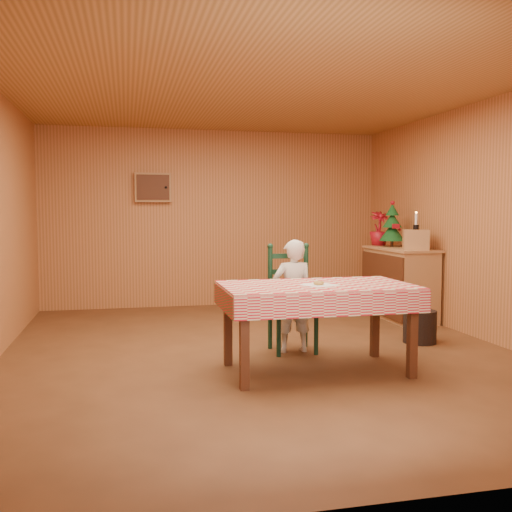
{
  "coord_description": "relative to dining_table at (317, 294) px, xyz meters",
  "views": [
    {
      "loc": [
        -1.28,
        -5.43,
        1.4
      ],
      "look_at": [
        0.0,
        0.2,
        0.95
      ],
      "focal_mm": 40.0,
      "sensor_mm": 36.0,
      "label": 1
    }
  ],
  "objects": [
    {
      "name": "ground",
      "position": [
        -0.32,
        0.76,
        -0.69
      ],
      "size": [
        6.0,
        6.0,
        0.0
      ],
      "primitive_type": "plane",
      "color": "brown",
      "rests_on": "ground"
    },
    {
      "name": "cabin_walls",
      "position": [
        -0.33,
        1.29,
        1.14
      ],
      "size": [
        5.1,
        6.05,
        2.65
      ],
      "color": "#BC7644",
      "rests_on": "ground"
    },
    {
      "name": "dining_table",
      "position": [
        0.0,
        0.0,
        0.0
      ],
      "size": [
        1.66,
        0.96,
        0.77
      ],
      "color": "#4F2715",
      "rests_on": "ground"
    },
    {
      "name": "ladder_chair",
      "position": [
        0.0,
        0.79,
        -0.18
      ],
      "size": [
        0.44,
        0.4,
        1.08
      ],
      "color": "black",
      "rests_on": "ground"
    },
    {
      "name": "seated_child",
      "position": [
        -0.0,
        0.73,
        -0.13
      ],
      "size": [
        0.41,
        0.27,
        1.12
      ],
      "primitive_type": "imported",
      "rotation": [
        0.0,
        0.0,
        3.14
      ],
      "color": "silver",
      "rests_on": "ground"
    },
    {
      "name": "napkin",
      "position": [
        -0.0,
        -0.05,
        0.08
      ],
      "size": [
        0.34,
        0.34,
        0.0
      ],
      "primitive_type": "cube",
      "rotation": [
        0.0,
        0.0,
        0.38
      ],
      "color": "white",
      "rests_on": "dining_table"
    },
    {
      "name": "donut",
      "position": [
        -0.0,
        -0.05,
        0.1
      ],
      "size": [
        0.1,
        0.1,
        0.03
      ],
      "primitive_type": "torus",
      "rotation": [
        0.0,
        0.0,
        0.13
      ],
      "color": "#BD9243",
      "rests_on": "napkin"
    },
    {
      "name": "shelf_unit",
      "position": [
        1.88,
        2.16,
        -0.22
      ],
      "size": [
        0.54,
        1.24,
        0.93
      ],
      "color": "tan",
      "rests_on": "ground"
    },
    {
      "name": "crate",
      "position": [
        1.89,
        1.76,
        0.37
      ],
      "size": [
        0.39,
        0.39,
        0.25
      ],
      "primitive_type": "cube",
      "rotation": [
        0.0,
        0.0,
        -0.4
      ],
      "color": "tan",
      "rests_on": "shelf_unit"
    },
    {
      "name": "christmas_tree",
      "position": [
        1.89,
        2.41,
        0.52
      ],
      "size": [
        0.34,
        0.34,
        0.62
      ],
      "color": "#4F2715",
      "rests_on": "shelf_unit"
    },
    {
      "name": "flower_arrangement",
      "position": [
        1.84,
        2.71,
        0.48
      ],
      "size": [
        0.27,
        0.27,
        0.48
      ],
      "primitive_type": "imported",
      "rotation": [
        0.0,
        0.0,
        -0.03
      ],
      "color": "maroon",
      "rests_on": "shelf_unit"
    },
    {
      "name": "candle_set",
      "position": [
        1.89,
        1.76,
        0.56
      ],
      "size": [
        0.07,
        0.07,
        0.22
      ],
      "color": "black",
      "rests_on": "crate"
    },
    {
      "name": "storage_bin",
      "position": [
        1.44,
        0.8,
        -0.51
      ],
      "size": [
        0.44,
        0.44,
        0.35
      ],
      "primitive_type": "cylinder",
      "rotation": [
        0.0,
        0.0,
        -0.3
      ],
      "color": "black",
      "rests_on": "ground"
    }
  ]
}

